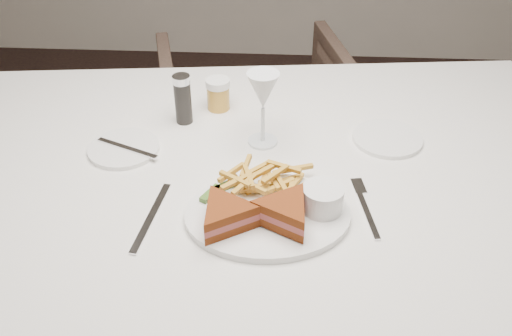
{
  "coord_description": "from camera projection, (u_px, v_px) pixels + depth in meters",
  "views": [
    {
      "loc": [
        -0.12,
        -0.67,
        1.48
      ],
      "look_at": [
        -0.17,
        0.25,
        0.8
      ],
      "focal_mm": 40.0,
      "sensor_mm": 36.0,
      "label": 1
    }
  ],
  "objects": [
    {
      "name": "chair_far",
      "position": [
        258.0,
        126.0,
        2.12
      ],
      "size": [
        0.81,
        0.78,
        0.69
      ],
      "primitive_type": "imported",
      "rotation": [
        0.0,
        0.0,
        3.39
      ],
      "color": "#47352B",
      "rests_on": "ground"
    },
    {
      "name": "table",
      "position": [
        257.0,
        292.0,
        1.44
      ],
      "size": [
        1.63,
        1.18,
        0.75
      ],
      "primitive_type": "cube",
      "rotation": [
        0.0,
        0.0,
        0.11
      ],
      "color": "silver",
      "rests_on": "ground"
    },
    {
      "name": "table_setting",
      "position": [
        259.0,
        173.0,
        1.15
      ],
      "size": [
        0.76,
        0.59,
        0.18
      ],
      "color": "white",
      "rests_on": "table"
    }
  ]
}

